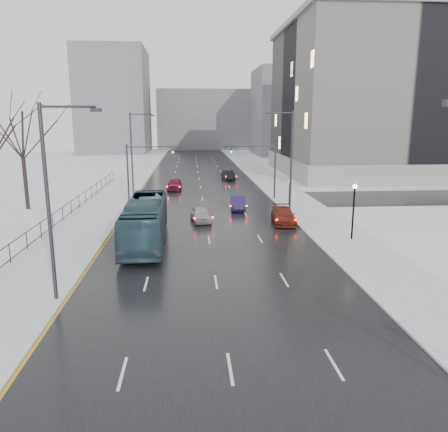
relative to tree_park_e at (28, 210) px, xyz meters
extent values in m
cube|color=black|center=(18.20, 16.00, 0.02)|extent=(16.00, 150.00, 0.04)
cube|color=black|center=(18.20, 4.00, 0.02)|extent=(130.00, 10.00, 0.04)
cube|color=silver|center=(7.70, 16.00, 0.08)|extent=(5.00, 150.00, 0.16)
cube|color=silver|center=(28.70, 16.00, 0.08)|extent=(5.00, 150.00, 0.16)
cube|color=white|center=(-1.80, 16.00, 0.06)|extent=(14.00, 150.00, 0.12)
cube|color=black|center=(5.20, -14.00, 1.41)|extent=(0.04, 70.00, 0.05)
cube|color=black|center=(5.20, -14.00, 0.41)|extent=(0.04, 70.00, 0.05)
cylinder|color=black|center=(5.20, -14.00, 0.81)|extent=(0.06, 0.06, 1.30)
cylinder|color=#2D2D33|center=(26.60, -4.00, 5.00)|extent=(0.20, 0.20, 10.00)
cylinder|color=#2D2D33|center=(25.30, -4.00, 9.80)|extent=(2.60, 0.12, 0.12)
cube|color=#2D2D33|center=(24.00, -4.00, 9.65)|extent=(0.50, 0.25, 0.18)
cylinder|color=#2D2D33|center=(9.80, -24.00, 5.00)|extent=(0.20, 0.20, 10.00)
cylinder|color=#2D2D33|center=(11.10, -24.00, 9.80)|extent=(2.60, 0.12, 0.12)
cube|color=#2D2D33|center=(12.40, -24.00, 9.65)|extent=(0.50, 0.25, 0.18)
cylinder|color=#2D2D33|center=(9.80, 8.00, 5.00)|extent=(0.20, 0.20, 10.00)
cylinder|color=#2D2D33|center=(11.10, 8.00, 9.80)|extent=(2.60, 0.12, 0.12)
cube|color=#2D2D33|center=(12.40, 8.00, 9.65)|extent=(0.50, 0.25, 0.18)
cylinder|color=black|center=(29.20, -14.00, 2.16)|extent=(0.14, 0.14, 4.00)
sphere|color=#FFE5B2|center=(29.20, -14.00, 4.26)|extent=(0.36, 0.36, 0.36)
cylinder|color=#2D2D33|center=(26.60, 4.00, 3.25)|extent=(0.20, 0.20, 6.50)
cylinder|color=#2D2D33|center=(23.60, 4.00, 6.20)|extent=(6.00, 0.12, 0.12)
imported|color=#2D2D33|center=(21.50, 4.00, 5.60)|extent=(0.15, 0.18, 0.90)
sphere|color=#19FF33|center=(21.50, 3.85, 5.60)|extent=(0.16, 0.16, 0.16)
cylinder|color=#2D2D33|center=(9.80, 4.00, 3.25)|extent=(0.20, 0.20, 6.50)
cylinder|color=#2D2D33|center=(12.80, 4.00, 6.20)|extent=(6.00, 0.12, 0.12)
imported|color=#2D2D33|center=(14.90, 4.00, 5.60)|extent=(0.15, 0.18, 0.90)
sphere|color=#19FF33|center=(14.90, 3.85, 5.60)|extent=(0.16, 0.16, 0.16)
cylinder|color=#2D2D33|center=(27.40, 0.00, 1.41)|extent=(0.06, 0.06, 2.50)
cylinder|color=white|center=(27.40, 0.00, 2.56)|extent=(0.60, 0.03, 0.60)
torus|color=#B20C0C|center=(27.40, 0.00, 2.56)|extent=(0.58, 0.06, 0.58)
cube|color=gray|center=(53.20, 28.00, 12.00)|extent=(40.00, 30.00, 24.00)
cube|color=gray|center=(53.20, 28.00, 24.40)|extent=(41.00, 31.00, 0.80)
cube|color=gray|center=(53.20, 28.00, 1.50)|extent=(40.60, 30.60, 3.00)
cube|color=slate|center=(46.20, 71.00, 11.00)|extent=(24.00, 20.00, 22.00)
cube|color=slate|center=(-3.80, 81.00, 14.00)|extent=(18.00, 22.00, 28.00)
cube|color=slate|center=(22.20, 96.00, 9.00)|extent=(30.00, 18.00, 18.00)
imported|color=#2B4955|center=(13.40, -13.46, 1.71)|extent=(3.00, 12.03, 3.34)
imported|color=#A2A0A4|center=(17.70, -6.63, 0.72)|extent=(2.09, 4.17, 1.36)
imported|color=#24194D|center=(21.70, -1.55, 0.72)|extent=(1.74, 4.23, 1.36)
imported|color=maroon|center=(25.13, -7.90, 0.74)|extent=(2.38, 4.98, 1.40)
imported|color=maroon|center=(14.70, 11.99, 0.81)|extent=(1.94, 4.58, 1.54)
imported|color=black|center=(22.70, 21.34, 0.74)|extent=(2.01, 4.39, 1.40)
camera|label=1|loc=(16.83, -45.72, 9.23)|focal=35.00mm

